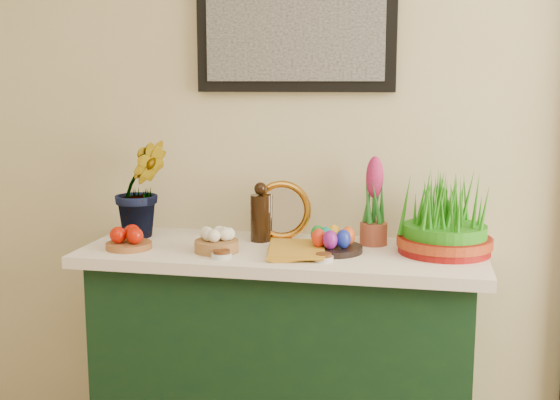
# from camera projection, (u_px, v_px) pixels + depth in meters

# --- Properties ---
(sideboard) EXTENTS (1.30, 0.45, 0.85)m
(sideboard) POSITION_uv_depth(u_px,v_px,m) (283.00, 372.00, 2.55)
(sideboard) COLOR #123217
(sideboard) RESTS_ON ground
(tablecloth) EXTENTS (1.40, 0.55, 0.04)m
(tablecloth) POSITION_uv_depth(u_px,v_px,m) (283.00, 253.00, 2.47)
(tablecloth) COLOR white
(tablecloth) RESTS_ON sideboard
(hyacinth_green) EXTENTS (0.32, 0.31, 0.49)m
(hyacinth_green) POSITION_uv_depth(u_px,v_px,m) (141.00, 173.00, 2.61)
(hyacinth_green) COLOR #206E22
(hyacinth_green) RESTS_ON tablecloth
(apple_bowl) EXTENTS (0.18, 0.18, 0.08)m
(apple_bowl) POSITION_uv_depth(u_px,v_px,m) (129.00, 239.00, 2.45)
(apple_bowl) COLOR brown
(apple_bowl) RESTS_ON tablecloth
(garlic_basket) EXTENTS (0.17, 0.17, 0.08)m
(garlic_basket) POSITION_uv_depth(u_px,v_px,m) (217.00, 242.00, 2.41)
(garlic_basket) COLOR #A57442
(garlic_basket) RESTS_ON tablecloth
(vinegar_cruet) EXTENTS (0.07, 0.07, 0.22)m
(vinegar_cruet) POSITION_uv_depth(u_px,v_px,m) (261.00, 215.00, 2.56)
(vinegar_cruet) COLOR black
(vinegar_cruet) RESTS_ON tablecloth
(mirror) EXTENTS (0.22, 0.08, 0.22)m
(mirror) POSITION_uv_depth(u_px,v_px,m) (282.00, 211.00, 2.59)
(mirror) COLOR orange
(mirror) RESTS_ON tablecloth
(book) EXTENTS (0.21, 0.28, 0.03)m
(book) POSITION_uv_depth(u_px,v_px,m) (268.00, 249.00, 2.38)
(book) COLOR gold
(book) RESTS_ON tablecloth
(spice_dish_left) EXTENTS (0.07, 0.07, 0.03)m
(spice_dish_left) POSITION_uv_depth(u_px,v_px,m) (222.00, 255.00, 2.32)
(spice_dish_left) COLOR silver
(spice_dish_left) RESTS_ON tablecloth
(spice_dish_right) EXTENTS (0.06, 0.06, 0.03)m
(spice_dish_right) POSITION_uv_depth(u_px,v_px,m) (324.00, 258.00, 2.29)
(spice_dish_right) COLOR silver
(spice_dish_right) RESTS_ON tablecloth
(egg_plate) EXTENTS (0.23, 0.23, 0.09)m
(egg_plate) POSITION_uv_depth(u_px,v_px,m) (331.00, 242.00, 2.41)
(egg_plate) COLOR black
(egg_plate) RESTS_ON tablecloth
(hyacinth_pink) EXTENTS (0.10, 0.10, 0.32)m
(hyacinth_pink) POSITION_uv_depth(u_px,v_px,m) (374.00, 205.00, 2.50)
(hyacinth_pink) COLOR #9A4732
(hyacinth_pink) RESTS_ON tablecloth
(wheatgrass_sabzeh) EXTENTS (0.32, 0.32, 0.27)m
(wheatgrass_sabzeh) POSITION_uv_depth(u_px,v_px,m) (445.00, 220.00, 2.38)
(wheatgrass_sabzeh) COLOR maroon
(wheatgrass_sabzeh) RESTS_ON tablecloth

